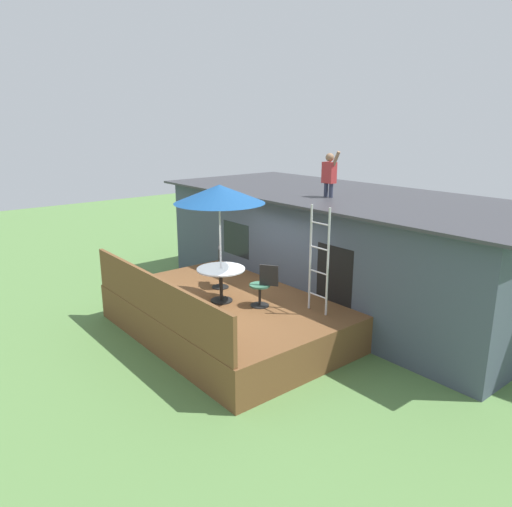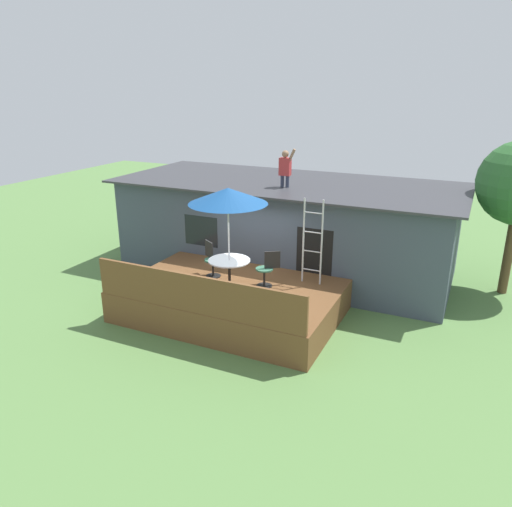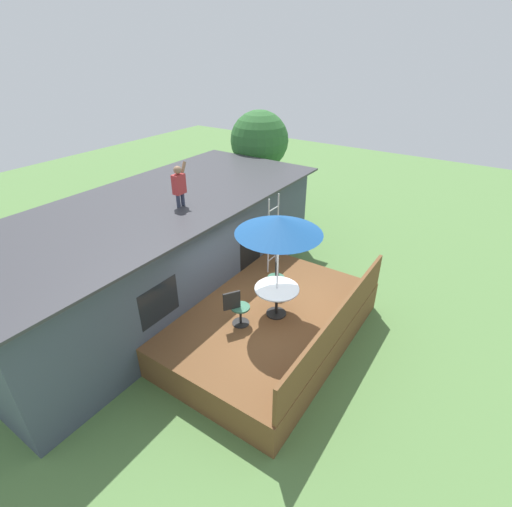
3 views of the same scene
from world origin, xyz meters
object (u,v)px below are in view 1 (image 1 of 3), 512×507
Objects in this scene: patio_table at (221,276)px; patio_chair_right at (263,286)px; patio_umbrella at (219,194)px; person_figure at (330,172)px; step_ladder at (319,260)px; patio_chair_left at (220,268)px.

patio_table is 1.13× the size of patio_chair_right.
person_figure reaches higher than patio_umbrella.
patio_table is 2.16m from step_ladder.
step_ladder reaches higher than patio_table.
patio_chair_left is 1.62m from patio_chair_right.
patio_chair_right is at bearing 32.32° from patio_umbrella.
patio_umbrella is at bearing 75.96° from patio_table.
patio_umbrella is at bearing 0.00° from patio_chair_left.
person_figure is at bearing 85.79° from patio_umbrella.
patio_table is 0.99m from patio_chair_left.
patio_table is 0.94× the size of person_figure.
person_figure is at bearing 128.84° from step_ladder.
step_ladder is at bearing -176.37° from patio_chair_right.
patio_umbrella is 2.76× the size of patio_chair_left.
patio_chair_right is (0.80, 0.51, -0.13)m from patio_table.
patio_table is at bearing -104.04° from patio_umbrella.
person_figure is at bearing -109.58° from patio_chair_right.
patio_umbrella reaches higher than patio_table.
step_ladder is at bearing 34.31° from patio_table.
step_ladder is 2.71m from patio_chair_left.
step_ladder is 2.85m from person_figure.
patio_table is 0.41× the size of patio_umbrella.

